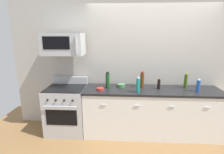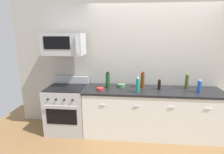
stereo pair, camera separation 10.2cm
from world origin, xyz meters
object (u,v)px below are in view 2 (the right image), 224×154
(bottle_wine_green, at_px, (108,80))
(bowl_red_small, at_px, (100,89))
(bottle_soy_sauce_dark, at_px, (159,85))
(range_oven, at_px, (67,109))
(bottle_olive_oil, at_px, (187,82))
(bottle_wine_amber, at_px, (143,80))
(bowl_green_glaze, at_px, (121,85))
(bottle_soda_blue, at_px, (199,87))
(bottle_sparkling_teal, at_px, (138,85))
(microwave, at_px, (64,44))

(bottle_wine_green, relative_size, bowl_red_small, 2.29)
(bottle_soy_sauce_dark, distance_m, bowl_red_small, 1.10)
(range_oven, distance_m, bottle_olive_oil, 2.39)
(bottle_wine_amber, relative_size, bottle_soy_sauce_dark, 1.59)
(bowl_red_small, bearing_deg, bowl_green_glaze, 30.76)
(range_oven, height_order, bottle_wine_amber, bottle_wine_amber)
(bottle_soda_blue, height_order, bowl_red_small, bottle_soda_blue)
(bottle_wine_green, height_order, bottle_sparkling_teal, bottle_wine_green)
(microwave, xyz_separation_m, bottle_wine_amber, (1.48, 0.07, -0.68))
(bottle_soda_blue, bearing_deg, microwave, 176.78)
(bottle_sparkling_teal, distance_m, bowl_red_small, 0.70)
(bottle_wine_amber, distance_m, bottle_sparkling_teal, 0.32)
(bottle_wine_amber, xyz_separation_m, bottle_soy_sauce_dark, (0.31, -0.08, -0.06))
(bottle_soda_blue, bearing_deg, bottle_sparkling_teal, -174.59)
(range_oven, bearing_deg, bottle_soda_blue, -2.17)
(bottle_wine_green, distance_m, bottle_sparkling_teal, 0.61)
(bottle_wine_green, distance_m, bowl_green_glaze, 0.30)
(bottle_wine_green, xyz_separation_m, bowl_red_small, (-0.12, -0.14, -0.13))
(bottle_soda_blue, distance_m, bowl_green_glaze, 1.40)
(bottle_wine_green, bearing_deg, range_oven, -177.42)
(bottle_soda_blue, bearing_deg, bottle_olive_oil, 124.20)
(bottle_wine_green, relative_size, bottle_sparkling_teal, 1.11)
(range_oven, relative_size, bottle_wine_green, 3.41)
(bottle_wine_amber, relative_size, bowl_red_small, 2.29)
(bottle_olive_oil, relative_size, bottle_soy_sauce_dark, 1.48)
(bottle_wine_green, xyz_separation_m, bottle_soy_sauce_dark, (0.97, -0.01, -0.06))
(range_oven, distance_m, bottle_soy_sauce_dark, 1.87)
(microwave, xyz_separation_m, bottle_soy_sauce_dark, (1.79, -0.01, -0.74))
(microwave, height_order, bottle_soda_blue, microwave)
(microwave, relative_size, bottle_wine_amber, 2.37)
(bowl_green_glaze, distance_m, bowl_red_small, 0.45)
(microwave, height_order, bowl_green_glaze, microwave)
(bottle_wine_green, height_order, bottle_soda_blue, bottle_wine_green)
(bottle_olive_oil, distance_m, bottle_soda_blue, 0.27)
(range_oven, xyz_separation_m, bottle_soy_sauce_dark, (1.79, 0.03, 0.54))
(bottle_wine_amber, xyz_separation_m, bottle_soda_blue, (0.98, -0.20, -0.04))
(range_oven, relative_size, bottle_soy_sauce_dark, 5.40)
(bottle_soda_blue, bearing_deg, bottle_wine_amber, 168.22)
(bottle_wine_amber, bearing_deg, range_oven, -175.74)
(bottle_sparkling_teal, bearing_deg, bottle_wine_amber, 71.21)
(bottle_soda_blue, bearing_deg, bowl_red_small, -179.63)
(bottle_soda_blue, height_order, bottle_sparkling_teal, bottle_sparkling_teal)
(bottle_olive_oil, bearing_deg, range_oven, -176.89)
(bowl_green_glaze, bearing_deg, bottle_soy_sauce_dark, -7.48)
(range_oven, xyz_separation_m, bowl_red_small, (0.70, -0.10, 0.47))
(microwave, bearing_deg, bottle_sparkling_teal, -9.90)
(microwave, distance_m, bowl_green_glaze, 1.35)
(range_oven, relative_size, microwave, 1.44)
(microwave, distance_m, bottle_sparkling_teal, 1.56)
(bottle_wine_amber, height_order, bottle_soy_sauce_dark, bottle_wine_amber)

